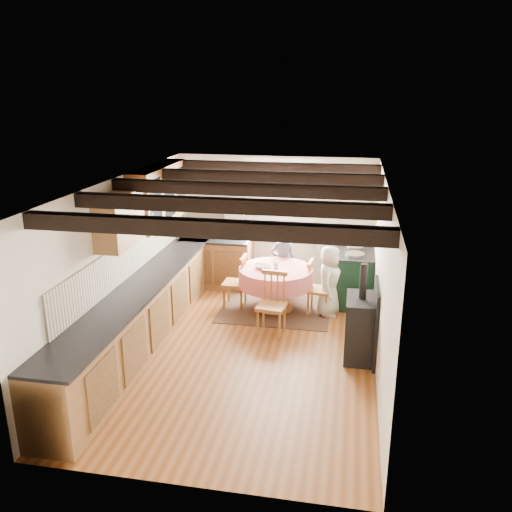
% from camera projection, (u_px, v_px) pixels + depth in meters
% --- Properties ---
extents(floor, '(3.60, 5.50, 0.00)m').
position_uv_depth(floor, '(246.00, 350.00, 7.54)').
color(floor, '#94562A').
rests_on(floor, ground).
extents(ceiling, '(3.60, 5.50, 0.00)m').
position_uv_depth(ceiling, '(245.00, 182.00, 6.80)').
color(ceiling, white).
rests_on(ceiling, ground).
extents(wall_back, '(3.60, 0.00, 2.40)m').
position_uv_depth(wall_back, '(275.00, 222.00, 9.74)').
color(wall_back, silver).
rests_on(wall_back, ground).
extents(wall_front, '(3.60, 0.00, 2.40)m').
position_uv_depth(wall_front, '(182.00, 373.00, 4.60)').
color(wall_front, silver).
rests_on(wall_front, ground).
extents(wall_left, '(0.00, 5.50, 2.40)m').
position_uv_depth(wall_left, '(121.00, 263.00, 7.48)').
color(wall_left, silver).
rests_on(wall_left, ground).
extents(wall_right, '(0.00, 5.50, 2.40)m').
position_uv_depth(wall_right, '(381.00, 279.00, 6.86)').
color(wall_right, silver).
rests_on(wall_right, ground).
extents(beam_a, '(3.60, 0.16, 0.16)m').
position_uv_depth(beam_a, '(202.00, 228.00, 4.96)').
color(beam_a, black).
rests_on(beam_a, ceiling).
extents(beam_b, '(3.60, 0.16, 0.16)m').
position_uv_depth(beam_b, '(227.00, 206.00, 5.89)').
color(beam_b, black).
rests_on(beam_b, ceiling).
extents(beam_c, '(3.60, 0.16, 0.16)m').
position_uv_depth(beam_c, '(245.00, 189.00, 6.83)').
color(beam_c, black).
rests_on(beam_c, ceiling).
extents(beam_d, '(3.60, 0.16, 0.16)m').
position_uv_depth(beam_d, '(258.00, 177.00, 7.77)').
color(beam_d, black).
rests_on(beam_d, ceiling).
extents(beam_e, '(3.60, 0.16, 0.16)m').
position_uv_depth(beam_e, '(269.00, 167.00, 8.70)').
color(beam_e, black).
rests_on(beam_e, ceiling).
extents(splash_left, '(0.02, 4.50, 0.55)m').
position_uv_depth(splash_left, '(131.00, 256.00, 7.76)').
color(splash_left, beige).
rests_on(splash_left, wall_left).
extents(splash_back, '(1.40, 0.02, 0.55)m').
position_uv_depth(splash_back, '(222.00, 220.00, 9.90)').
color(splash_back, beige).
rests_on(splash_back, wall_back).
extents(base_cabinet_left, '(0.60, 5.30, 0.88)m').
position_uv_depth(base_cabinet_left, '(144.00, 313.00, 7.66)').
color(base_cabinet_left, olive).
rests_on(base_cabinet_left, floor).
extents(base_cabinet_back, '(1.30, 0.60, 0.88)m').
position_uv_depth(base_cabinet_back, '(217.00, 262.00, 9.88)').
color(base_cabinet_back, olive).
rests_on(base_cabinet_back, floor).
extents(worktop_left, '(0.64, 5.30, 0.04)m').
position_uv_depth(worktop_left, '(144.00, 284.00, 7.52)').
color(worktop_left, black).
rests_on(worktop_left, base_cabinet_left).
extents(worktop_back, '(1.30, 0.64, 0.04)m').
position_uv_depth(worktop_back, '(216.00, 239.00, 9.72)').
color(worktop_back, black).
rests_on(worktop_back, base_cabinet_back).
extents(wall_cabinet_glass, '(0.34, 1.80, 0.90)m').
position_uv_depth(wall_cabinet_glass, '(159.00, 194.00, 8.35)').
color(wall_cabinet_glass, olive).
rests_on(wall_cabinet_glass, wall_left).
extents(wall_cabinet_solid, '(0.34, 0.90, 0.70)m').
position_uv_depth(wall_cabinet_solid, '(119.00, 220.00, 6.96)').
color(wall_cabinet_solid, olive).
rests_on(wall_cabinet_solid, wall_left).
extents(window_frame, '(1.34, 0.03, 1.54)m').
position_uv_depth(window_frame, '(281.00, 201.00, 9.59)').
color(window_frame, white).
rests_on(window_frame, wall_back).
extents(window_pane, '(1.20, 0.01, 1.40)m').
position_uv_depth(window_pane, '(281.00, 201.00, 9.60)').
color(window_pane, white).
rests_on(window_pane, wall_back).
extents(curtain_left, '(0.35, 0.10, 2.10)m').
position_uv_depth(curtain_left, '(234.00, 226.00, 9.81)').
color(curtain_left, beige).
rests_on(curtain_left, wall_back).
extents(curtain_right, '(0.35, 0.10, 2.10)m').
position_uv_depth(curtain_right, '(327.00, 231.00, 9.52)').
color(curtain_right, beige).
rests_on(curtain_right, wall_back).
extents(curtain_rod, '(2.00, 0.03, 0.03)m').
position_uv_depth(curtain_rod, '(281.00, 168.00, 9.33)').
color(curtain_rod, black).
rests_on(curtain_rod, wall_back).
extents(wall_picture, '(0.04, 0.50, 0.60)m').
position_uv_depth(wall_picture, '(376.00, 204.00, 8.86)').
color(wall_picture, gold).
rests_on(wall_picture, wall_right).
extents(wall_plate, '(0.30, 0.02, 0.30)m').
position_uv_depth(wall_plate, '(334.00, 197.00, 9.38)').
color(wall_plate, silver).
rests_on(wall_plate, wall_back).
extents(rug, '(1.82, 1.42, 0.01)m').
position_uv_depth(rug, '(275.00, 309.00, 8.88)').
color(rug, '#4E3423').
rests_on(rug, floor).
extents(dining_table, '(1.23, 1.23, 0.74)m').
position_uv_depth(dining_table, '(276.00, 289.00, 8.77)').
color(dining_table, '#E07B83').
rests_on(dining_table, floor).
extents(chair_near, '(0.45, 0.47, 0.96)m').
position_uv_depth(chair_near, '(271.00, 304.00, 7.88)').
color(chair_near, '#9C6232').
rests_on(chair_near, floor).
extents(chair_left, '(0.42, 0.40, 0.91)m').
position_uv_depth(chair_left, '(235.00, 281.00, 8.89)').
color(chair_left, '#9C6232').
rests_on(chair_left, floor).
extents(chair_right, '(0.45, 0.43, 0.90)m').
position_uv_depth(chair_right, '(319.00, 288.00, 8.61)').
color(chair_right, '#9C6232').
rests_on(chair_right, floor).
extents(aga_range, '(0.65, 1.01, 0.93)m').
position_uv_depth(aga_range, '(354.00, 277.00, 9.06)').
color(aga_range, black).
rests_on(aga_range, floor).
extents(cast_iron_stove, '(0.41, 0.68, 1.36)m').
position_uv_depth(cast_iron_stove, '(361.00, 312.00, 7.13)').
color(cast_iron_stove, black).
rests_on(cast_iron_stove, floor).
extents(child_far, '(0.49, 0.37, 1.24)m').
position_uv_depth(child_far, '(283.00, 263.00, 9.31)').
color(child_far, '#434856').
rests_on(child_far, floor).
extents(child_right, '(0.43, 0.61, 1.17)m').
position_uv_depth(child_right, '(329.00, 281.00, 8.53)').
color(child_right, beige).
rests_on(child_right, floor).
extents(bowl_a, '(0.33, 0.33, 0.06)m').
position_uv_depth(bowl_a, '(264.00, 267.00, 8.61)').
color(bowl_a, silver).
rests_on(bowl_a, dining_table).
extents(bowl_b, '(0.26, 0.26, 0.06)m').
position_uv_depth(bowl_b, '(261.00, 266.00, 8.66)').
color(bowl_b, silver).
rests_on(bowl_b, dining_table).
extents(cup, '(0.12, 0.12, 0.10)m').
position_uv_depth(cup, '(276.00, 265.00, 8.64)').
color(cup, silver).
rests_on(cup, dining_table).
extents(canister_tall, '(0.13, 0.13, 0.23)m').
position_uv_depth(canister_tall, '(198.00, 232.00, 9.71)').
color(canister_tall, '#262628').
rests_on(canister_tall, worktop_back).
extents(canister_wide, '(0.17, 0.17, 0.19)m').
position_uv_depth(canister_wide, '(215.00, 232.00, 9.72)').
color(canister_wide, '#262628').
rests_on(canister_wide, worktop_back).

